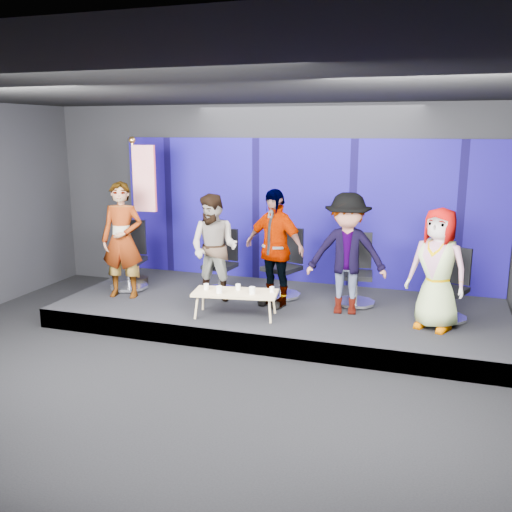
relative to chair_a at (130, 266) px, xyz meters
The scene contains 21 objects.
ground 3.82m from the chair_a, 42.33° to the right, with size 10.00×10.00×0.00m, color black.
room_walls 4.14m from the chair_a, 42.33° to the right, with size 10.02×8.02×3.51m.
riser 2.83m from the chair_a, ahead, with size 7.00×3.00×0.30m, color black.
backdrop 3.25m from the chair_a, 27.01° to the left, with size 7.00×0.08×2.60m, color #100754.
chair_a is the anchor object (origin of this frame).
panelist_a 0.77m from the chair_a, 69.48° to the right, with size 0.70×0.46×1.93m, color black.
chair_b 1.65m from the chair_a, 10.78° to the left, with size 0.67×0.67×1.08m.
panelist_b 1.78m from the chair_a, ahead, with size 0.85×0.66×1.75m, color black.
chair_c 2.74m from the chair_a, ahead, with size 0.83×0.83×1.15m.
panelist_c 2.76m from the chair_a, ahead, with size 1.09×0.46×1.87m, color black.
chair_d 3.95m from the chair_a, ahead, with size 0.72×0.72×1.14m.
panelist_d 3.89m from the chair_a, ahead, with size 1.19×0.69×1.85m, color black.
chair_e 5.36m from the chair_a, ahead, with size 0.78×0.78×1.06m.
panelist_e 5.21m from the chair_a, ahead, with size 0.84×0.55×1.72m, color black.
coffee_table 2.49m from the chair_a, 20.93° to the right, with size 1.32×0.73×0.39m.
mug_a 2.08m from the chair_a, 26.18° to the right, with size 0.08×0.08×0.09m, color white.
mug_b 2.36m from the chair_a, 25.93° to the right, with size 0.09×0.09×0.11m, color white.
mug_c 2.46m from the chair_a, 18.66° to the right, with size 0.08×0.08×0.09m, color white.
mug_d 2.76m from the chair_a, 19.49° to the right, with size 0.09×0.09×0.11m, color white.
mug_e 2.95m from the chair_a, 14.65° to the right, with size 0.07×0.07×0.08m, color white.
flag_stand 1.05m from the chair_a, 70.05° to the left, with size 0.60×0.35×2.63m.
Camera 1 is at (2.42, -6.02, 3.06)m, focal length 40.00 mm.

